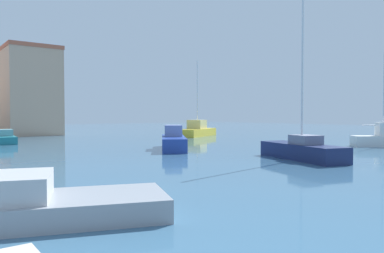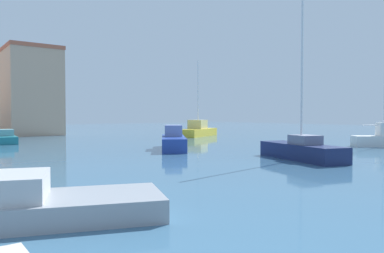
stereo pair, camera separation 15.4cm
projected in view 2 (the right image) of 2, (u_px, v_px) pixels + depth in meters
water at (142, 149)px, 28.69m from camera, size 160.00×160.00×0.00m
sailboat_yellow_far_left at (198, 130)px, 46.17m from camera, size 7.45×5.48×9.44m
sailboat_navy_mid_harbor at (302, 150)px, 21.94m from camera, size 3.40×6.44×9.77m
motorboat_teal_near_pier at (5, 138)px, 34.91m from camera, size 2.33×5.84×1.30m
motorboat_blue_distant_north at (173, 141)px, 28.52m from camera, size 4.98×6.49×1.86m
motorboat_grey_far_right at (18, 206)px, 9.08m from camera, size 7.38×4.69×1.21m
harbor_office at (31, 92)px, 49.45m from camera, size 6.60×8.84×11.60m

